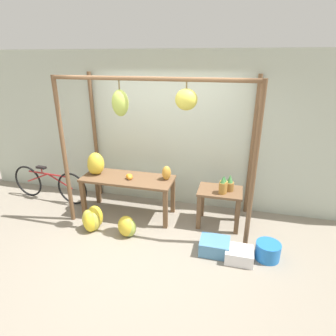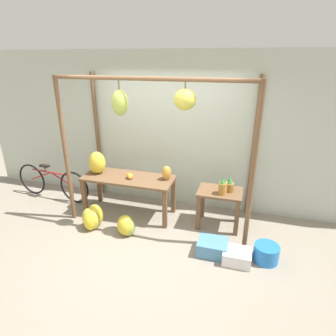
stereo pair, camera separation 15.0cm
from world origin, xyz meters
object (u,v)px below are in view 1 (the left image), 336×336
orange_pile (130,177)px  banana_pile_ground_left (92,220)px  fruit_crate_purple (239,255)px  pineapple_cluster (226,185)px  fruit_crate_white (215,246)px  parked_bicycle (49,184)px  blue_bucket (268,251)px  banana_pile_ground_right (127,227)px  banana_pile_on_table (95,164)px  papaya_pile (166,173)px

orange_pile → banana_pile_ground_left: (-0.46, -0.57, -0.58)m
orange_pile → fruit_crate_purple: bearing=-21.9°
banana_pile_ground_left → fruit_crate_purple: size_ratio=1.06×
pineapple_cluster → fruit_crate_white: (-0.07, -0.72, -0.66)m
fruit_crate_white → parked_bicycle: parked_bicycle is taller
blue_bucket → orange_pile: bearing=165.0°
banana_pile_ground_right → fruit_crate_purple: 1.74m
pineapple_cluster → banana_pile_on_table: bearing=179.9°
fruit_crate_white → papaya_pile: 1.43m
banana_pile_ground_right → parked_bicycle: (-1.94, 0.76, 0.18)m
banana_pile_on_table → parked_bicycle: size_ratio=0.23×
banana_pile_ground_right → banana_pile_on_table: bearing=141.8°
banana_pile_on_table → pineapple_cluster: size_ratio=1.38×
parked_bicycle → fruit_crate_purple: bearing=-14.3°
banana_pile_ground_left → fruit_crate_purple: (2.36, -0.20, -0.09)m
blue_bucket → papaya_pile: papaya_pile is taller
pineapple_cluster → blue_bucket: pineapple_cluster is taller
fruit_crate_purple → banana_pile_ground_left: bearing=175.2°
blue_bucket → papaya_pile: bearing=155.8°
banana_pile_on_table → fruit_crate_white: 2.46m
fruit_crate_purple → orange_pile: bearing=158.1°
banana_pile_ground_right → blue_bucket: banana_pile_ground_right is taller
fruit_crate_purple → fruit_crate_white: bearing=164.4°
pineapple_cluster → parked_bicycle: bearing=178.0°
fruit_crate_white → papaya_pile: (-0.93, 0.80, 0.73)m
fruit_crate_purple → parked_bicycle: bearing=165.7°
banana_pile_on_table → fruit_crate_purple: size_ratio=1.05×
banana_pile_on_table → fruit_crate_purple: bearing=-17.8°
banana_pile_on_table → banana_pile_ground_left: size_ratio=0.99×
pineapple_cluster → fruit_crate_purple: bearing=-70.9°
pineapple_cluster → fruit_crate_purple: (0.28, -0.82, -0.67)m
pineapple_cluster → papaya_pile: papaya_pile is taller
fruit_crate_white → papaya_pile: size_ratio=1.71×
pineapple_cluster → papaya_pile: bearing=175.2°
banana_pile_on_table → papaya_pile: banana_pile_on_table is taller
banana_pile_ground_left → papaya_pile: size_ratio=1.64×
pineapple_cluster → papaya_pile: (-1.00, 0.08, 0.07)m
papaya_pile → fruit_crate_purple: (1.28, -0.90, -0.74)m
banana_pile_ground_left → fruit_crate_white: banana_pile_ground_left is taller
banana_pile_ground_left → papaya_pile: 1.44m
orange_pile → blue_bucket: (2.29, -0.61, -0.64)m
banana_pile_on_table → banana_pile_ground_left: bearing=-72.3°
pineapple_cluster → fruit_crate_white: size_ratio=0.69×
fruit_crate_white → papaya_pile: bearing=139.2°
orange_pile → fruit_crate_purple: size_ratio=0.40×
banana_pile_ground_right → fruit_crate_white: bearing=-3.0°
orange_pile → blue_bucket: size_ratio=0.44×
banana_pile_ground_left → fruit_crate_white: 2.02m
pineapple_cluster → fruit_crate_white: bearing=-95.3°
banana_pile_on_table → orange_pile: size_ratio=2.63×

